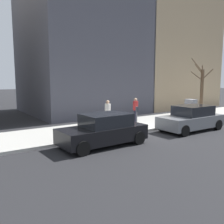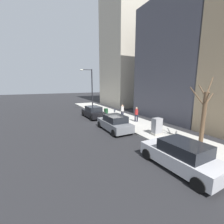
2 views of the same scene
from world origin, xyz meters
The scene contains 12 objects.
ground_plane centered at (0.00, 0.00, 0.00)m, with size 120.00×120.00×0.00m, color #232326.
sidewalk centered at (2.00, 0.00, 0.07)m, with size 4.00×36.00×0.15m, color #B2AFA8.
parked_car_grey centered at (-1.15, -2.87, 0.74)m, with size 1.93×4.20×1.52m.
parked_car_black centered at (-1.02, 3.36, 0.74)m, with size 2.03×4.25×1.52m.
parking_meter centered at (0.45, 0.09, 0.98)m, with size 0.14×0.10×1.35m.
utility_box centered at (1.30, -5.90, 0.85)m, with size 0.83×0.61×1.43m.
bare_tree centered at (2.62, -8.90, 2.23)m, with size 1.73×1.46×4.73m.
trash_bin centered at (0.90, 3.46, 0.60)m, with size 0.56×0.56×0.90m, color #14381E.
pedestrian_near_meter centered at (2.44, -1.45, 1.09)m, with size 0.38×0.36×1.66m.
pedestrian_midblock centered at (2.09, 1.08, 1.09)m, with size 0.36×0.39×1.66m.
office_tower_left centered at (10.58, -11.13, 7.58)m, with size 10.16×10.16×15.15m, color tan.
office_block_center centered at (10.32, -1.33, 7.13)m, with size 9.64×9.64×14.26m, color #4C4C56.
Camera 1 is at (-10.82, 9.52, 3.24)m, focal length 40.00 mm.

